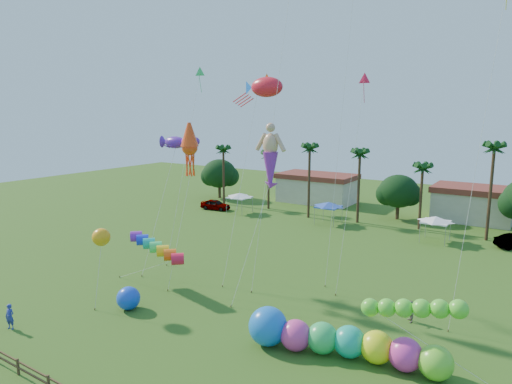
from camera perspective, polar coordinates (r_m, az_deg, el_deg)
The scene contains 18 objects.
ground at distance 30.49m, azimuth -11.02°, elevation -19.79°, with size 160.00×160.00×0.00m, color #285116.
tree_line at distance 65.39m, azimuth 19.32°, elevation -0.02°, with size 69.46×8.91×11.00m.
buildings_row at distance 73.25m, azimuth 15.32°, elevation -0.59°, with size 35.00×7.00×4.00m.
tent_row at distance 61.59m, azimuth 8.81°, elevation -1.61°, with size 31.00×4.00×0.60m.
car_a at distance 71.01m, azimuth -5.10°, elevation -1.58°, with size 1.89×4.70×1.60m, color #4C4C54.
spectator_a at distance 37.31m, azimuth -28.41°, elevation -13.54°, with size 0.66×0.44×1.82m, color #2C369A.
spectator_b at distance 35.85m, azimuth 18.70°, elevation -13.98°, with size 0.78×0.60×1.60m, color gray.
caterpillar_inflatable at distance 30.11m, azimuth 10.06°, elevation -17.83°, with size 12.55×4.41×2.56m.
blue_ball at distance 37.32m, azimuth -15.66°, elevation -12.67°, with size 1.80×1.80×1.80m, color blue.
rainbow_tube at distance 39.03m, azimuth -11.71°, elevation -7.74°, with size 9.18×4.71×3.78m.
green_worm at distance 29.29m, azimuth 14.08°, elevation -13.82°, with size 10.31×2.55×4.03m.
orange_ball_kite at distance 37.25m, azimuth -18.78°, elevation -5.37°, with size 1.50×1.91×6.22m.
merman_kite at distance 36.16m, azimuth 1.81°, elevation 3.96°, with size 2.44×4.72×13.74m.
fish_kite at distance 40.26m, azimuth 1.35°, elevation 12.98°, with size 4.83×5.92×18.10m.
squid_kite at distance 40.22m, azimuth -8.29°, elevation 5.54°, with size 2.09×4.54×14.23m.
lobster_kite at distance 43.64m, azimuth -10.06°, elevation 6.13°, with size 4.17×5.17×13.02m.
delta_kite_red at distance 39.44m, azimuth 13.33°, elevation 13.02°, with size 1.14×3.67×18.22m.
delta_kite_green at distance 45.94m, azimuth -7.12°, elevation 14.11°, with size 2.16×4.18×19.34m.
Camera 1 is at (18.81, -18.67, 15.08)m, focal length 32.00 mm.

